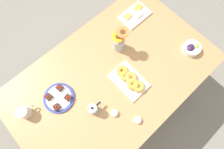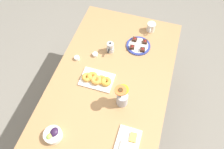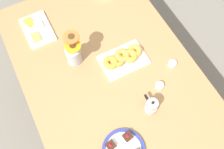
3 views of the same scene
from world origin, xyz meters
TOP-DOWN VIEW (x-y plane):
  - ground_plane at (0.00, 0.00)m, footprint 6.00×6.00m
  - dining_table at (0.00, 0.00)m, footprint 1.60×1.00m
  - cheese_platter at (0.53, 0.28)m, footprint 0.26×0.17m
  - croissant_platter at (0.07, -0.11)m, footprint 0.19×0.29m
  - jam_cup_honey at (-0.09, -0.36)m, footprint 0.05×0.05m
  - jam_cup_berry at (-0.18, -0.22)m, footprint 0.05×0.05m
  - flower_vase at (0.21, 0.15)m, footprint 0.12×0.11m
  - moka_pot at (-0.27, -0.10)m, footprint 0.11×0.07m

SIDE VIEW (x-z plane):
  - ground_plane at x=0.00m, z-range 0.00..0.00m
  - dining_table at x=0.00m, z-range 0.28..1.02m
  - cheese_platter at x=0.53m, z-range 0.73..0.77m
  - jam_cup_honey at x=-0.09m, z-range 0.74..0.77m
  - jam_cup_berry at x=-0.18m, z-range 0.74..0.77m
  - croissant_platter at x=0.07m, z-range 0.74..0.79m
  - moka_pot at x=-0.27m, z-range 0.73..0.85m
  - flower_vase at x=0.21m, z-range 0.70..0.94m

